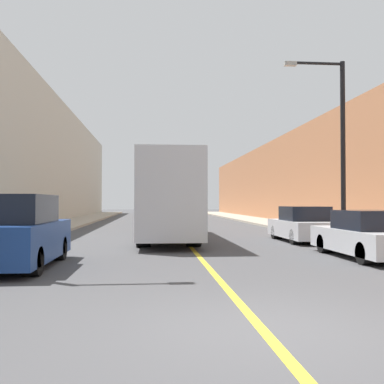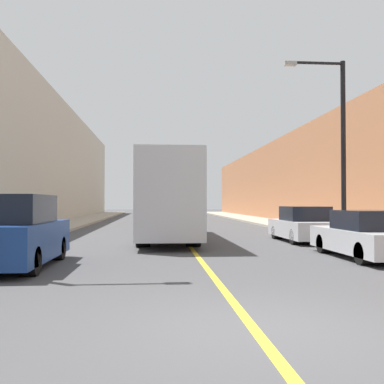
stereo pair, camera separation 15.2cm
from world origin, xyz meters
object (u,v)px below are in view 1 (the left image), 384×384
at_px(car_right_near, 367,236).
at_px(street_lamp_right, 338,137).
at_px(bus, 166,197).
at_px(parked_suv_left, 17,234).
at_px(car_right_mid, 303,226).

height_order(car_right_near, street_lamp_right, street_lamp_right).
relative_size(bus, parked_suv_left, 2.48).
distance_m(parked_suv_left, car_right_near, 9.98).
distance_m(car_right_mid, street_lamp_right, 3.98).
xyz_separation_m(bus, car_right_near, (5.84, -7.56, -1.27)).
bearing_deg(parked_suv_left, street_lamp_right, 28.47).
bearing_deg(parked_suv_left, car_right_near, 6.40).
bearing_deg(bus, parked_suv_left, -115.22).
xyz_separation_m(parked_suv_left, car_right_mid, (9.92, 6.89, -0.19)).
height_order(car_right_near, car_right_mid, car_right_mid).
bearing_deg(car_right_near, bus, 127.68).
xyz_separation_m(bus, parked_suv_left, (-4.08, -8.67, -1.05)).
bearing_deg(bus, street_lamp_right, -20.56).
height_order(bus, parked_suv_left, bus).
bearing_deg(car_right_mid, car_right_near, -90.00).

